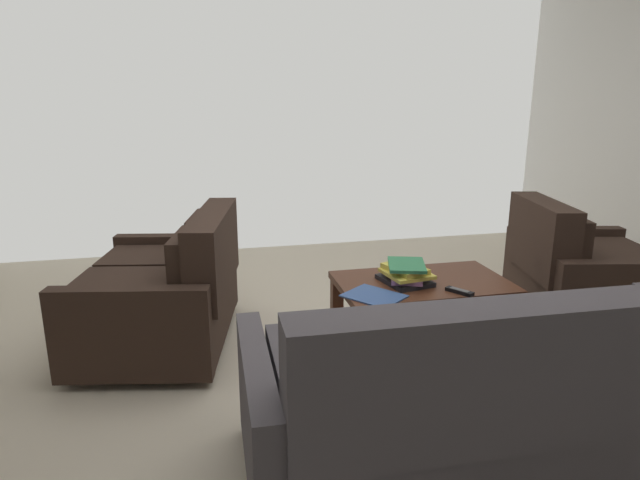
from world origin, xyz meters
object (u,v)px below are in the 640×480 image
object	(u,v)px
armchair_side	(581,274)
book_stack	(406,274)
loose_magazine	(374,296)
tv_remote	(459,291)
loveseat_near	(168,290)
coffee_table	(422,292)
sofa_main	(511,392)

from	to	relation	value
armchair_side	book_stack	bearing A→B (deg)	6.11
armchair_side	loose_magazine	world-z (taller)	armchair_side
tv_remote	armchair_side	bearing A→B (deg)	-161.41
loveseat_near	book_stack	distance (m)	1.44
loveseat_near	book_stack	world-z (taller)	loveseat_near
coffee_table	book_stack	bearing A→B (deg)	8.38
book_stack	loose_magazine	distance (m)	0.31
armchair_side	loose_magazine	xyz separation A→B (m)	(1.56, 0.31, 0.09)
coffee_table	armchair_side	xyz separation A→B (m)	(-1.19, -0.12, -0.02)
sofa_main	loose_magazine	size ratio (longest dim) A/B	7.01
sofa_main	armchair_side	distance (m)	1.80
loose_magazine	sofa_main	bearing A→B (deg)	67.83
coffee_table	book_stack	xyz separation A→B (m)	(0.12, 0.02, 0.13)
coffee_table	armchair_side	bearing A→B (deg)	-174.11
loveseat_near	armchair_side	size ratio (longest dim) A/B	1.20
armchair_side	loose_magazine	bearing A→B (deg)	11.22
loveseat_near	tv_remote	distance (m)	1.73
loveseat_near	tv_remote	size ratio (longest dim) A/B	8.27
sofa_main	loose_magazine	distance (m)	0.98
coffee_table	armchair_side	world-z (taller)	armchair_side
book_stack	tv_remote	distance (m)	0.33
sofa_main	book_stack	size ratio (longest dim) A/B	6.20
loveseat_near	loose_magazine	distance (m)	1.27
book_stack	loveseat_near	bearing A→B (deg)	-17.36
coffee_table	book_stack	world-z (taller)	book_stack
tv_remote	sofa_main	bearing A→B (deg)	76.04
book_stack	loose_magazine	bearing A→B (deg)	34.17
sofa_main	loose_magazine	bearing A→B (deg)	-74.51
sofa_main	tv_remote	size ratio (longest dim) A/B	13.35
book_stack	armchair_side	bearing A→B (deg)	-173.89
sofa_main	loveseat_near	world-z (taller)	sofa_main
loveseat_near	armchair_side	distance (m)	2.70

